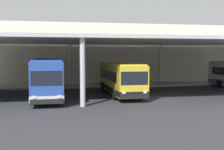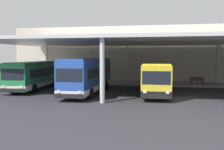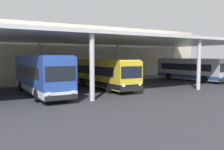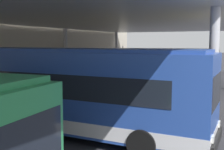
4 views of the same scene
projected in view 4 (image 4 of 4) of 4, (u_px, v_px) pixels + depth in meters
ground_plane at (183, 101)px, 18.87m from camera, size 200.00×200.00×0.00m
platform_kerb at (41, 88)px, 23.97m from camera, size 42.00×4.50×0.18m
station_building_facade at (9, 39)px, 24.94m from camera, size 48.00×1.60×8.21m
canopy_shelter at (108, 21)px, 20.67m from camera, size 40.00×17.00×5.55m
bus_second_bay at (73, 91)px, 11.92m from camera, size 2.75×11.34×3.57m
bus_middle_bay at (124, 76)px, 18.49m from camera, size 2.74×10.53×3.17m
bus_far_bay at (169, 62)px, 31.93m from camera, size 3.22×10.67×3.17m
bench_waiting at (63, 77)px, 26.88m from camera, size 1.80×0.45×0.92m
banner_sign at (123, 57)px, 36.84m from camera, size 0.70×0.12×3.20m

